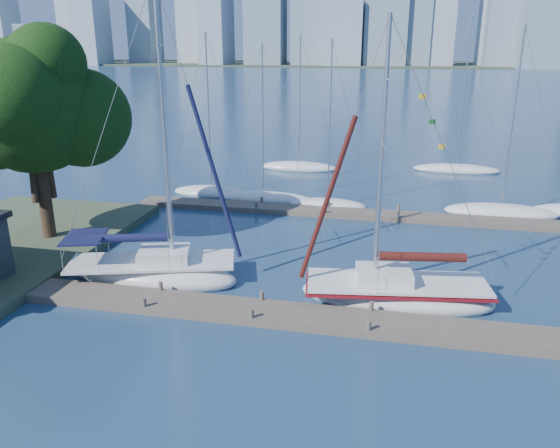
# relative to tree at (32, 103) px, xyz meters

# --- Properties ---
(ground) EXTENTS (700.00, 700.00, 0.00)m
(ground) POSITION_rel_tree_xyz_m (14.62, -6.35, -8.44)
(ground) COLOR #182B4E
(ground) RESTS_ON ground
(near_dock) EXTENTS (26.00, 2.00, 0.40)m
(near_dock) POSITION_rel_tree_xyz_m (14.62, -6.35, -8.24)
(near_dock) COLOR brown
(near_dock) RESTS_ON ground
(far_dock) EXTENTS (30.00, 1.80, 0.36)m
(far_dock) POSITION_rel_tree_xyz_m (16.62, 9.65, -8.26)
(far_dock) COLOR brown
(far_dock) RESTS_ON ground
(far_shore) EXTENTS (800.00, 100.00, 1.50)m
(far_shore) POSITION_rel_tree_xyz_m (14.62, 313.65, -8.44)
(far_shore) COLOR #38472D
(far_shore) RESTS_ON ground
(tree) EXTENTS (10.03, 9.12, 12.75)m
(tree) POSITION_rel_tree_xyz_m (0.00, 0.00, 0.00)
(tree) COLOR black
(tree) RESTS_ON ground
(sailboat_navy) EXTENTS (9.49, 5.40, 15.17)m
(sailboat_navy) POSITION_rel_tree_xyz_m (8.34, -3.60, -7.29)
(sailboat_navy) COLOR silver
(sailboat_navy) RESTS_ON ground
(sailboat_maroon) EXTENTS (9.34, 4.24, 13.46)m
(sailboat_maroon) POSITION_rel_tree_xyz_m (20.66, -3.54, -7.45)
(sailboat_maroon) COLOR silver
(sailboat_maroon) RESTS_ON ground
(bg_boat_0) EXTENTS (6.70, 3.61, 12.83)m
(bg_boat_0) POSITION_rel_tree_xyz_m (5.83, 12.94, -8.17)
(bg_boat_0) COLOR silver
(bg_boat_0) RESTS_ON ground
(bg_boat_1) EXTENTS (8.04, 4.70, 12.04)m
(bg_boat_1) POSITION_rel_tree_xyz_m (10.31, 12.25, -8.21)
(bg_boat_1) COLOR silver
(bg_boat_1) RESTS_ON ground
(bg_boat_2) EXTENTS (6.13, 3.88, 12.33)m
(bg_boat_2) POSITION_rel_tree_xyz_m (15.45, 11.38, -8.19)
(bg_boat_2) COLOR silver
(bg_boat_2) RESTS_ON ground
(bg_boat_4) EXTENTS (7.87, 2.83, 13.22)m
(bg_boat_4) POSITION_rel_tree_xyz_m (27.74, 11.96, -8.16)
(bg_boat_4) COLOR silver
(bg_boat_4) RESTS_ON ground
(bg_boat_6) EXTENTS (7.60, 3.04, 12.81)m
(bg_boat_6) POSITION_rel_tree_xyz_m (11.02, 23.70, -8.17)
(bg_boat_6) COLOR silver
(bg_boat_6) RESTS_ON ground
(bg_boat_7) EXTENTS (8.34, 4.45, 14.34)m
(bg_boat_7) POSITION_rel_tree_xyz_m (25.91, 25.95, -8.17)
(bg_boat_7) COLOR silver
(bg_boat_7) RESTS_ON ground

